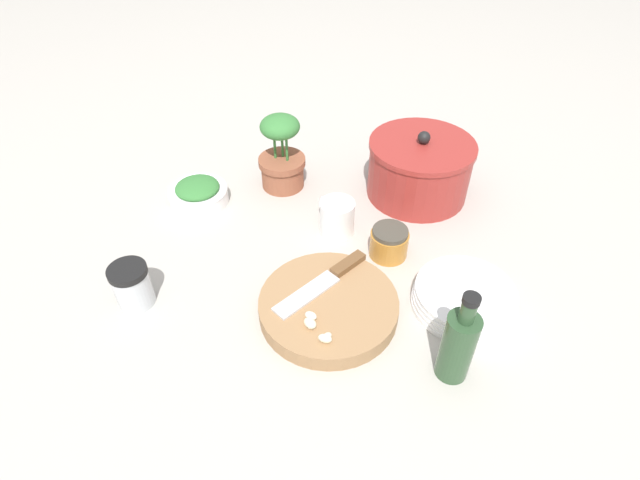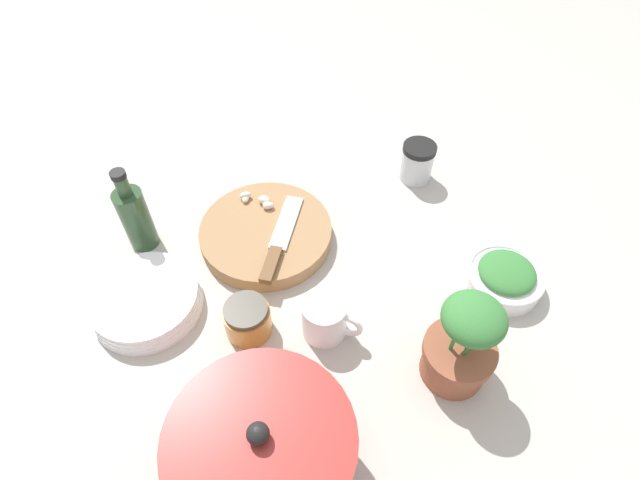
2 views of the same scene
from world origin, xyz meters
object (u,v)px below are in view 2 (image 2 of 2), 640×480
at_px(honey_jar, 248,319).
at_px(potted_herb, 461,347).
at_px(oil_bottle, 135,217).
at_px(chef_knife, 279,242).
at_px(spice_jar, 417,162).
at_px(stock_pot, 264,456).
at_px(cutting_board, 266,234).
at_px(herb_bowl, 505,277).
at_px(plate_stack, 146,300).
at_px(coffee_mug, 325,318).
at_px(garlic_cloves, 259,200).

height_order(honey_jar, potted_herb, potted_herb).
bearing_deg(oil_bottle, chef_knife, 152.12).
distance_m(spice_jar, potted_herb, 0.45).
height_order(spice_jar, stock_pot, stock_pot).
distance_m(cutting_board, herb_bowl, 0.44).
bearing_deg(herb_bowl, plate_stack, -16.95).
relative_size(herb_bowl, oil_bottle, 0.75).
height_order(cutting_board, coffee_mug, coffee_mug).
relative_size(honey_jar, stock_pot, 0.33).
relative_size(stock_pot, potted_herb, 1.30).
distance_m(spice_jar, plate_stack, 0.60).
bearing_deg(chef_knife, potted_herb, -27.50).
bearing_deg(cutting_board, stock_pot, 73.19).
bearing_deg(oil_bottle, garlic_cloves, 177.87).
relative_size(coffee_mug, stock_pot, 0.37).
relative_size(cutting_board, garlic_cloves, 4.26).
height_order(cutting_board, spice_jar, spice_jar).
xyz_separation_m(plate_stack, stock_pot, (-0.11, 0.33, 0.05)).
bearing_deg(spice_jar, plate_stack, 12.32).
distance_m(herb_bowl, spice_jar, 0.31).
height_order(herb_bowl, spice_jar, spice_jar).
xyz_separation_m(garlic_cloves, plate_stack, (0.25, 0.14, -0.02)).
xyz_separation_m(cutting_board, oil_bottle, (0.22, -0.08, 0.06)).
bearing_deg(spice_jar, coffee_mug, 41.59).
distance_m(plate_stack, oil_bottle, 0.16).
distance_m(cutting_board, honey_jar, 0.20).
bearing_deg(honey_jar, stock_pot, 80.61).
bearing_deg(honey_jar, oil_bottle, -62.27).
height_order(cutting_board, potted_herb, potted_herb).
relative_size(chef_knife, honey_jar, 2.50).
xyz_separation_m(spice_jar, potted_herb, (0.16, 0.42, 0.03)).
bearing_deg(plate_stack, stock_pot, 109.00).
relative_size(herb_bowl, stock_pot, 0.57).
bearing_deg(potted_herb, spice_jar, -110.67).
relative_size(oil_bottle, stock_pot, 0.76).
bearing_deg(potted_herb, herb_bowl, -146.68).
height_order(chef_knife, oil_bottle, oil_bottle).
relative_size(coffee_mug, potted_herb, 0.48).
xyz_separation_m(herb_bowl, honey_jar, (0.45, -0.08, 0.00)).
relative_size(honey_jar, oil_bottle, 0.43).
xyz_separation_m(herb_bowl, potted_herb, (0.17, 0.11, 0.05)).
distance_m(cutting_board, potted_herb, 0.42).
bearing_deg(coffee_mug, herb_bowl, 175.09).
distance_m(coffee_mug, plate_stack, 0.31).
bearing_deg(plate_stack, cutting_board, -162.62).
bearing_deg(chef_knife, honey_jar, -93.06).
relative_size(garlic_cloves, spice_jar, 0.69).
bearing_deg(oil_bottle, honey_jar, 117.73).
bearing_deg(spice_jar, cutting_board, 8.79).
distance_m(plate_stack, honey_jar, 0.19).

